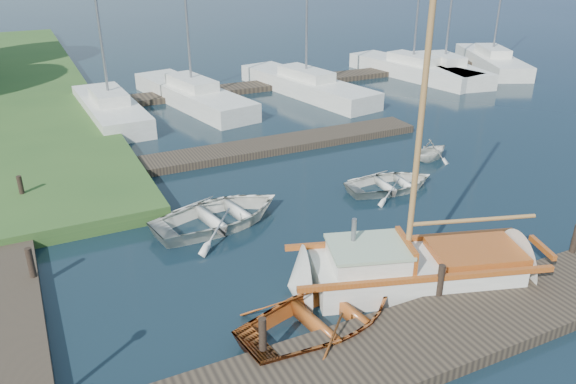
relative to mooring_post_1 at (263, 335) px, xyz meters
name	(u,v)px	position (x,y,z in m)	size (l,w,h in m)	color
ground	(288,228)	(3.00, 5.00, -0.70)	(160.00, 160.00, 0.00)	black
near_dock	(413,343)	(3.00, -1.00, -0.55)	(18.00, 2.20, 0.30)	#2C241D
far_dock	(262,147)	(5.00, 11.50, -0.55)	(14.00, 1.60, 0.30)	#2C241D
pontoon	(321,79)	(13.00, 21.00, -0.55)	(30.00, 1.60, 0.30)	#2C241D
mooring_post_1	(263,335)	(0.00, 0.00, 0.00)	(0.16, 0.16, 0.80)	black
mooring_post_2	(440,280)	(4.50, 0.00, 0.00)	(0.16, 0.16, 0.80)	black
mooring_post_3	(575,239)	(9.00, 0.00, 0.00)	(0.16, 0.16, 0.80)	black
mooring_post_4	(31,263)	(-4.00, 5.00, 0.00)	(0.16, 0.16, 0.80)	black
mooring_post_5	(21,188)	(-4.00, 10.00, 0.00)	(0.16, 0.16, 0.80)	black
sailboat	(420,271)	(4.70, 0.97, -0.36)	(7.41, 4.02, 9.83)	silver
dinghy	(325,313)	(1.68, 0.40, -0.28)	(2.89, 4.04, 0.84)	#9A3F0D
tender_a	(219,212)	(1.25, 6.12, -0.27)	(2.95, 4.14, 0.86)	silver
tender_c	(391,181)	(7.43, 6.01, -0.37)	(2.29, 3.21, 0.66)	silver
tender_d	(431,148)	(10.51, 7.68, -0.22)	(1.57, 1.82, 0.96)	silver
marina_boat_0	(110,108)	(0.25, 18.62, -0.12)	(2.50, 7.85, 11.51)	silver
marina_boat_1	(192,94)	(4.54, 19.50, -0.14)	(3.96, 9.76, 9.95)	silver
marina_boat_3	(306,84)	(10.80, 18.76, -0.14)	(3.94, 10.06, 10.96)	silver
marina_boat_5	(412,68)	(18.64, 19.53, -0.14)	(3.83, 9.34, 10.22)	silver
marina_boat_6	(444,68)	(20.43, 18.72, -0.14)	(3.51, 8.20, 9.81)	silver
marina_boat_7	(492,60)	(24.95, 19.33, -0.13)	(5.56, 8.74, 11.21)	silver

